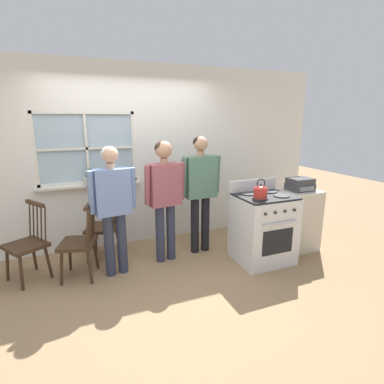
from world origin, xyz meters
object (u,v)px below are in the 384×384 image
at_px(person_teen_center, 165,189).
at_px(side_counter, 296,219).
at_px(person_elderly_left, 113,200).
at_px(person_adult_right, 200,184).
at_px(kettle, 261,191).
at_px(stove, 263,228).
at_px(chair_center_cluster, 104,228).
at_px(chair_near_wall, 80,243).
at_px(potted_plant, 89,179).
at_px(stereo, 300,184).
at_px(chair_by_window, 27,245).

height_order(person_teen_center, side_counter, person_teen_center).
xyz_separation_m(person_elderly_left, person_adult_right, (1.24, 0.21, 0.05)).
bearing_deg(person_elderly_left, kettle, -23.90).
relative_size(stove, side_counter, 1.20).
bearing_deg(chair_center_cluster, person_adult_right, 97.97).
relative_size(chair_near_wall, potted_plant, 3.59).
bearing_deg(chair_near_wall, chair_center_cluster, 159.75).
height_order(kettle, side_counter, kettle).
bearing_deg(chair_center_cluster, person_teen_center, 83.98).
relative_size(chair_near_wall, stereo, 2.78).
distance_m(person_elderly_left, kettle, 1.82).
distance_m(potted_plant, stereo, 3.02).
height_order(chair_near_wall, person_elderly_left, person_elderly_left).
xyz_separation_m(chair_by_window, person_teen_center, (1.68, -0.14, 0.57)).
distance_m(person_elderly_left, stove, 2.00).
bearing_deg(kettle, chair_by_window, 164.13).
bearing_deg(chair_by_window, person_adult_right, 56.42).
bearing_deg(potted_plant, person_adult_right, -24.86).
xyz_separation_m(stove, stereo, (0.70, 0.13, 0.51)).
bearing_deg(chair_by_window, stove, 45.25).
xyz_separation_m(chair_by_window, chair_near_wall, (0.58, -0.19, 0.00)).
height_order(person_teen_center, potted_plant, person_teen_center).
distance_m(potted_plant, side_counter, 3.07).
bearing_deg(chair_near_wall, person_teen_center, 109.00).
bearing_deg(stove, side_counter, 12.22).
relative_size(person_teen_center, stove, 1.50).
xyz_separation_m(chair_by_window, person_elderly_left, (0.99, -0.26, 0.52)).
distance_m(chair_center_cluster, person_elderly_left, 0.75).
bearing_deg(chair_center_cluster, potted_plant, -139.14).
height_order(chair_center_cluster, kettle, kettle).
xyz_separation_m(stove, kettle, (-0.16, -0.13, 0.55)).
bearing_deg(person_adult_right, person_teen_center, -173.99).
bearing_deg(kettle, stereo, 16.92).
xyz_separation_m(kettle, stereo, (0.86, 0.26, -0.04)).
relative_size(person_adult_right, side_counter, 1.86).
bearing_deg(person_adult_right, side_counter, -20.32).
distance_m(person_elderly_left, potted_plant, 0.90).
bearing_deg(stove, chair_center_cluster, 155.36).
bearing_deg(stove, potted_plant, 149.14).
height_order(chair_by_window, stereo, stereo).
bearing_deg(stove, person_elderly_left, 168.65).
height_order(person_elderly_left, stereo, person_elderly_left).
xyz_separation_m(potted_plant, side_counter, (2.80, -1.11, -0.62)).
xyz_separation_m(person_adult_right, kettle, (0.50, -0.72, 0.01)).
bearing_deg(side_counter, person_teen_center, 169.38).
height_order(stove, side_counter, stove).
bearing_deg(person_elderly_left, chair_by_window, 157.70).
relative_size(chair_near_wall, person_elderly_left, 0.59).
bearing_deg(kettle, side_counter, 18.18).
height_order(chair_near_wall, stereo, stereo).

